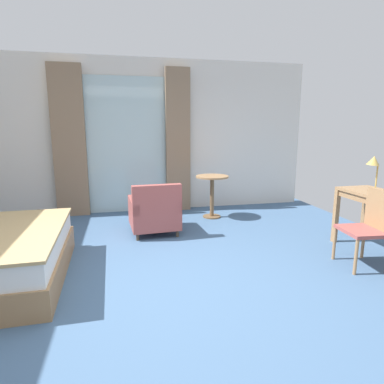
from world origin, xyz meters
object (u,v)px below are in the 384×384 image
Objects in this scene: desk_chair at (369,224)px; desk_lamp at (374,164)px; armchair_by_window at (154,213)px; round_cafe_table at (212,187)px.

desk_lamp reaches higher than desk_chair.
armchair_by_window is at bearing 154.83° from desk_lamp.
desk_chair is 0.87m from desk_lamp.
round_cafe_table is (1.09, 0.67, 0.22)m from armchair_by_window.
desk_lamp is 2.53m from round_cafe_table.
desk_lamp is at bearing -50.78° from round_cafe_table.
desk_chair reaches higher than armchair_by_window.
desk_chair is 2.83m from armchair_by_window.
armchair_by_window is at bearing -148.38° from round_cafe_table.
armchair_by_window is (-2.65, 1.24, -0.80)m from desk_lamp.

